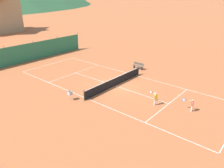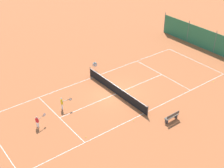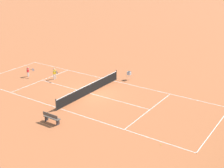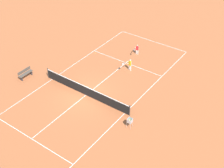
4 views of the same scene
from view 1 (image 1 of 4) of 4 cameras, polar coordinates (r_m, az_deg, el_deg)
ground_plane at (r=23.79m, az=0.77°, el=-0.48°), size 600.00×600.00×0.00m
court_line_markings at (r=23.78m, az=0.77°, el=-0.47°), size 8.25×23.85×0.01m
tennis_net at (r=23.59m, az=0.78°, el=0.63°), size 9.18×0.08×1.06m
windscreen_fence_far at (r=34.78m, az=-19.61°, el=8.11°), size 17.28×0.08×2.90m
player_far_baseline at (r=19.98m, az=11.22°, el=-3.51°), size 0.61×0.97×1.22m
player_near_service at (r=19.81m, az=20.08°, el=-4.98°), size 0.36×0.99×1.12m
tennis_ball_alley_left at (r=33.05m, az=-7.21°, el=6.23°), size 0.07×0.07×0.07m
tennis_ball_far_corner at (r=23.94m, az=17.66°, el=-1.39°), size 0.07×0.07×0.07m
tennis_ball_by_net_right at (r=26.35m, az=9.34°, el=1.69°), size 0.07×0.07×0.07m
ball_hopper at (r=20.85m, az=-10.92°, el=-2.48°), size 0.36×0.36×0.89m
courtside_bench at (r=29.11m, az=6.86°, el=4.78°), size 0.36×1.50×0.84m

